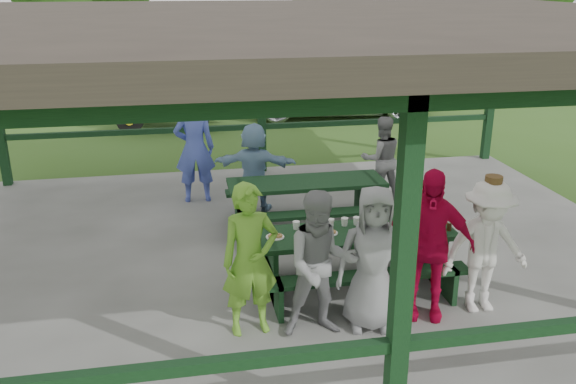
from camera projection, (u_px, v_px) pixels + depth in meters
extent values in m
plane|color=#33561B|center=(301.00, 255.00, 8.72)|extent=(90.00, 90.00, 0.00)
cube|color=#62625D|center=(301.00, 252.00, 8.70)|extent=(10.00, 8.00, 0.10)
cube|color=black|center=(402.00, 277.00, 4.67)|extent=(0.15, 0.15, 3.00)
cube|color=black|center=(261.00, 96.00, 11.71)|extent=(0.15, 0.15, 3.00)
cube|color=black|center=(492.00, 88.00, 12.53)|extent=(0.15, 0.15, 3.00)
cube|color=black|center=(86.00, 379.00, 4.45)|extent=(4.65, 0.10, 0.10)
cube|color=black|center=(136.00, 132.00, 11.49)|extent=(4.65, 0.10, 0.10)
cube|color=black|center=(379.00, 121.00, 12.32)|extent=(4.65, 0.10, 0.10)
cube|color=black|center=(415.00, 96.00, 4.20)|extent=(9.80, 0.15, 0.20)
cube|color=black|center=(260.00, 21.00, 11.24)|extent=(9.80, 0.15, 0.20)
cube|color=#2C2620|center=(302.00, 23.00, 7.64)|extent=(10.60, 8.60, 0.24)
cube|color=black|center=(355.00, 234.00, 7.41)|extent=(2.43, 0.75, 0.06)
cube|color=black|center=(368.00, 276.00, 6.99)|extent=(2.43, 0.28, 0.05)
cube|color=black|center=(342.00, 238.00, 8.02)|extent=(2.43, 0.28, 0.05)
cube|color=black|center=(271.00, 266.00, 7.35)|extent=(0.06, 0.70, 0.75)
cube|color=black|center=(433.00, 253.00, 7.70)|extent=(0.06, 0.70, 0.75)
cube|color=black|center=(272.00, 277.00, 7.40)|extent=(0.06, 1.39, 0.45)
cube|color=black|center=(432.00, 263.00, 7.75)|extent=(0.06, 1.39, 0.45)
cube|color=black|center=(307.00, 183.00, 9.23)|extent=(2.37, 0.75, 0.06)
cube|color=black|center=(314.00, 214.00, 8.82)|extent=(2.37, 0.28, 0.05)
cube|color=black|center=(299.00, 189.00, 9.84)|extent=(2.37, 0.28, 0.05)
cube|color=black|center=(241.00, 208.00, 9.17)|extent=(0.06, 0.70, 0.75)
cube|color=black|center=(369.00, 200.00, 9.52)|extent=(0.06, 0.70, 0.75)
cube|color=black|center=(241.00, 217.00, 9.22)|extent=(0.06, 1.39, 0.45)
cube|color=black|center=(369.00, 209.00, 9.57)|extent=(0.06, 1.39, 0.45)
cylinder|color=white|center=(275.00, 237.00, 7.23)|extent=(0.22, 0.22, 0.01)
torus|color=#9E6C38|center=(272.00, 236.00, 7.19)|extent=(0.10, 0.10, 0.03)
torus|color=#9E6C38|center=(279.00, 236.00, 7.21)|extent=(0.10, 0.10, 0.03)
torus|color=#9E6C38|center=(274.00, 234.00, 7.26)|extent=(0.10, 0.10, 0.03)
cylinder|color=white|center=(329.00, 233.00, 7.34)|extent=(0.22, 0.22, 0.01)
torus|color=#9E6C38|center=(326.00, 232.00, 7.31)|extent=(0.10, 0.10, 0.03)
torus|color=#9E6C38|center=(332.00, 232.00, 7.32)|extent=(0.10, 0.10, 0.03)
torus|color=#9E6C38|center=(328.00, 230.00, 7.37)|extent=(0.10, 0.10, 0.03)
cylinder|color=white|center=(383.00, 229.00, 7.46)|extent=(0.22, 0.22, 0.01)
torus|color=#9E6C38|center=(380.00, 228.00, 7.42)|extent=(0.10, 0.10, 0.03)
torus|color=#9E6C38|center=(386.00, 228.00, 7.44)|extent=(0.10, 0.10, 0.03)
torus|color=#9E6C38|center=(382.00, 226.00, 7.49)|extent=(0.10, 0.10, 0.03)
cylinder|color=white|center=(435.00, 225.00, 7.57)|extent=(0.22, 0.22, 0.01)
torus|color=#9E6C38|center=(432.00, 224.00, 7.54)|extent=(0.10, 0.10, 0.03)
torus|color=#9E6C38|center=(438.00, 224.00, 7.55)|extent=(0.10, 0.10, 0.03)
torus|color=#9E6C38|center=(433.00, 222.00, 7.61)|extent=(0.10, 0.10, 0.03)
cylinder|color=#381E0F|center=(258.00, 241.00, 7.01)|extent=(0.06, 0.06, 0.10)
cylinder|color=#381E0F|center=(394.00, 231.00, 7.29)|extent=(0.06, 0.06, 0.10)
cylinder|color=#381E0F|center=(401.00, 230.00, 7.30)|extent=(0.06, 0.06, 0.10)
cylinder|color=#381E0F|center=(426.00, 228.00, 7.36)|extent=(0.06, 0.06, 0.10)
cylinder|color=#381E0F|center=(431.00, 228.00, 7.37)|extent=(0.06, 0.06, 0.10)
cylinder|color=#381E0F|center=(449.00, 227.00, 7.41)|extent=(0.06, 0.06, 0.10)
cone|color=white|center=(296.00, 225.00, 7.45)|extent=(0.09, 0.09, 0.10)
cone|color=white|center=(331.00, 223.00, 7.52)|extent=(0.09, 0.09, 0.10)
cone|color=white|center=(345.00, 222.00, 7.55)|extent=(0.09, 0.09, 0.10)
cone|color=white|center=(357.00, 221.00, 7.58)|extent=(0.09, 0.09, 0.10)
imported|color=#66A62D|center=(250.00, 260.00, 6.43)|extent=(0.67, 0.48, 1.69)
imported|color=gray|center=(321.00, 265.00, 6.40)|extent=(0.81, 0.64, 1.63)
imported|color=gray|center=(373.00, 259.00, 6.53)|extent=(0.88, 0.66, 1.63)
imported|color=#B60630|center=(427.00, 244.00, 6.73)|extent=(1.11, 0.74, 1.75)
imported|color=silver|center=(486.00, 247.00, 6.87)|extent=(1.02, 0.59, 1.58)
cylinder|color=#533B1C|center=(493.00, 186.00, 6.63)|extent=(0.32, 0.32, 0.02)
cylinder|color=#533B1C|center=(494.00, 181.00, 6.61)|extent=(0.19, 0.19, 0.11)
imported|color=#83A9CB|center=(254.00, 167.00, 9.94)|extent=(1.43, 0.77, 1.47)
imported|color=#4758B9|center=(195.00, 148.00, 10.27)|extent=(0.69, 0.46, 1.87)
imported|color=gray|center=(381.00, 159.00, 10.39)|extent=(0.72, 0.56, 1.47)
imported|color=silver|center=(339.00, 88.00, 17.51)|extent=(5.55, 2.96, 1.48)
cube|color=navy|center=(167.00, 99.00, 15.92)|extent=(2.76, 1.74, 0.11)
cube|color=navy|center=(161.00, 95.00, 15.24)|extent=(2.53, 0.53, 0.37)
cube|color=navy|center=(171.00, 86.00, 16.45)|extent=(2.53, 0.53, 0.37)
cube|color=navy|center=(117.00, 90.00, 15.85)|extent=(0.29, 1.27, 0.37)
cube|color=navy|center=(215.00, 91.00, 15.84)|extent=(0.29, 1.27, 0.37)
cylinder|color=black|center=(130.00, 120.00, 15.41)|extent=(0.72, 0.29, 0.70)
cylinder|color=yellow|center=(130.00, 120.00, 15.41)|extent=(0.29, 0.25, 0.26)
cylinder|color=black|center=(142.00, 108.00, 16.70)|extent=(0.72, 0.29, 0.70)
cylinder|color=yellow|center=(142.00, 108.00, 16.70)|extent=(0.29, 0.25, 0.26)
cylinder|color=black|center=(195.00, 120.00, 15.40)|extent=(0.72, 0.29, 0.70)
cylinder|color=yellow|center=(195.00, 120.00, 15.40)|extent=(0.29, 0.25, 0.26)
cylinder|color=black|center=(202.00, 108.00, 16.70)|extent=(0.72, 0.29, 0.70)
cylinder|color=yellow|center=(202.00, 108.00, 16.70)|extent=(0.29, 0.25, 0.26)
cube|color=navy|center=(233.00, 103.00, 15.95)|extent=(0.92, 0.24, 0.07)
cone|color=#F2590C|center=(115.00, 87.00, 15.82)|extent=(0.09, 0.36, 0.37)
cylinder|color=#332414|center=(66.00, 48.00, 21.66)|extent=(0.36, 0.36, 2.69)
cylinder|color=#332414|center=(113.00, 37.00, 22.19)|extent=(0.36, 0.36, 3.33)
cylinder|color=#332414|center=(331.00, 49.00, 23.04)|extent=(0.36, 0.36, 2.37)
cylinder|color=#332414|center=(522.00, 41.00, 21.81)|extent=(0.36, 0.36, 3.14)
cylinder|color=#332414|center=(435.00, 29.00, 25.94)|extent=(0.36, 0.36, 3.32)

